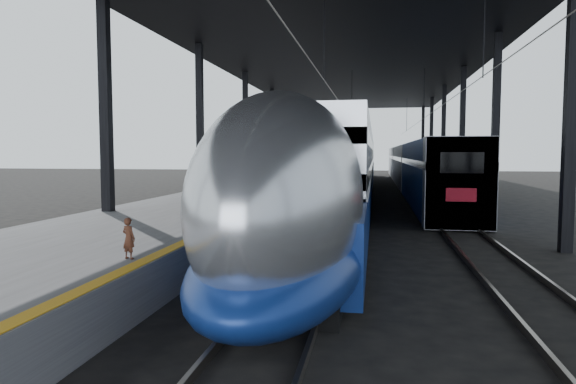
# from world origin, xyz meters

# --- Properties ---
(ground) EXTENTS (160.00, 160.00, 0.00)m
(ground) POSITION_xyz_m (0.00, 0.00, 0.00)
(ground) COLOR black
(ground) RESTS_ON ground
(platform) EXTENTS (6.00, 80.00, 1.00)m
(platform) POSITION_xyz_m (-3.50, 20.00, 0.50)
(platform) COLOR #4C4C4F
(platform) RESTS_ON ground
(yellow_strip) EXTENTS (0.30, 80.00, 0.01)m
(yellow_strip) POSITION_xyz_m (-0.70, 20.00, 1.00)
(yellow_strip) COLOR #C98B12
(yellow_strip) RESTS_ON platform
(rails) EXTENTS (6.52, 80.00, 0.16)m
(rails) POSITION_xyz_m (4.50, 20.00, 0.08)
(rails) COLOR slate
(rails) RESTS_ON ground
(canopy) EXTENTS (18.00, 75.00, 9.47)m
(canopy) POSITION_xyz_m (1.90, 20.00, 9.12)
(canopy) COLOR black
(canopy) RESTS_ON ground
(tgv_train) EXTENTS (3.08, 65.20, 4.41)m
(tgv_train) POSITION_xyz_m (2.00, 25.32, 2.06)
(tgv_train) COLOR #B6B9BE
(tgv_train) RESTS_ON ground
(second_train) EXTENTS (2.72, 56.05, 3.75)m
(second_train) POSITION_xyz_m (7.00, 35.83, 1.90)
(second_train) COLOR navy
(second_train) RESTS_ON ground
(child) EXTENTS (0.35, 0.29, 0.83)m
(child) POSITION_xyz_m (-1.10, -2.71, 1.41)
(child) COLOR #4B2719
(child) RESTS_ON platform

